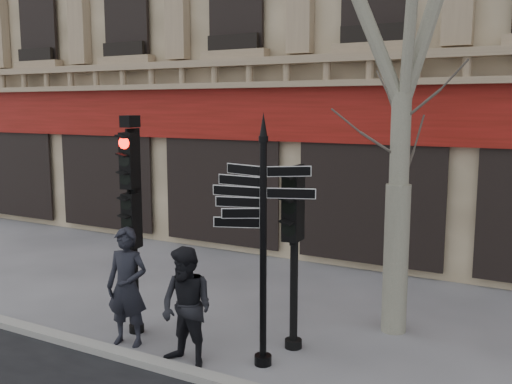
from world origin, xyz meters
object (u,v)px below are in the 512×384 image
Objects in this scene: fingerpost at (263,199)px; pedestrian_b at (187,307)px; traffic_signal_main at (132,198)px; pedestrian_a at (127,287)px; traffic_signal_secondary at (295,226)px.

fingerpost reaches higher than pedestrian_b.
traffic_signal_main is 1.91× the size of pedestrian_a.
pedestrian_b is at bearing -132.80° from traffic_signal_secondary.
fingerpost is at bearing -2.45° from pedestrian_a.
traffic_signal_main reaches higher than pedestrian_a.
traffic_signal_secondary is at bearing 56.33° from pedestrian_b.
pedestrian_a is (-2.24, -0.39, -1.54)m from fingerpost.
pedestrian_b is at bearing -19.94° from pedestrian_a.
traffic_signal_main is 1.29× the size of traffic_signal_secondary.
traffic_signal_main is 2.05× the size of pedestrian_b.
pedestrian_a reaches higher than pedestrian_b.
traffic_signal_secondary is at bearing 13.46° from pedestrian_a.
fingerpost reaches higher than pedestrian_a.
traffic_signal_secondary is 1.49× the size of pedestrian_a.
pedestrian_a is (-2.38, -1.15, -1.02)m from traffic_signal_secondary.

